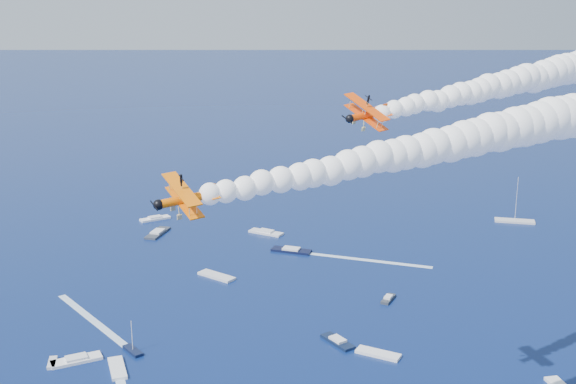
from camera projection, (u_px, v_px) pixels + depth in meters
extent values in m
cube|color=black|center=(291.00, 250.00, 232.74)|extent=(12.86, 9.79, 0.70)
cube|color=white|center=(117.00, 368.00, 160.52)|extent=(4.44, 10.27, 0.70)
cube|color=black|center=(133.00, 351.00, 168.32)|extent=(4.78, 6.69, 0.70)
cube|color=white|center=(76.00, 360.00, 164.02)|extent=(11.56, 6.21, 0.70)
cube|color=white|center=(155.00, 219.00, 264.91)|extent=(11.30, 6.85, 0.70)
cube|color=silver|center=(515.00, 221.00, 262.34)|extent=(14.32, 9.65, 0.70)
cube|color=silver|center=(266.00, 232.00, 249.87)|extent=(11.48, 10.50, 0.70)
cube|color=silver|center=(52.00, 363.00, 162.83)|extent=(1.82, 5.35, 0.70)
cube|color=#0E1832|center=(338.00, 342.00, 172.61)|extent=(6.56, 10.04, 0.70)
cube|color=#303540|center=(158.00, 233.00, 249.38)|extent=(9.33, 13.23, 0.70)
cube|color=white|center=(378.00, 354.00, 166.96)|extent=(9.92, 8.89, 0.70)
cube|color=#2B3039|center=(388.00, 299.00, 196.33)|extent=(5.80, 6.67, 0.70)
cube|color=silver|center=(217.00, 276.00, 212.11)|extent=(10.52, 11.17, 0.70)
cube|color=white|center=(370.00, 260.00, 225.05)|extent=(33.83, 20.87, 0.04)
cube|color=white|center=(92.00, 319.00, 185.11)|extent=(19.11, 34.73, 0.04)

